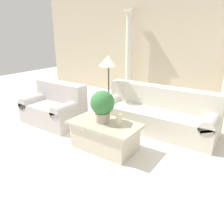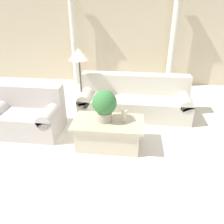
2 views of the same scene
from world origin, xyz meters
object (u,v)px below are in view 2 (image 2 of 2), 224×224
(sofa_long, at_px, (134,100))
(loveseat, at_px, (28,114))
(coffee_table, at_px, (108,133))
(potted_plant, at_px, (104,104))
(floor_lamp, at_px, (79,58))

(sofa_long, xyz_separation_m, loveseat, (-2.07, -0.93, 0.01))
(loveseat, xyz_separation_m, coffee_table, (1.65, -0.34, -0.10))
(loveseat, relative_size, potted_plant, 2.41)
(loveseat, height_order, potted_plant, potted_plant)
(sofa_long, height_order, coffee_table, sofa_long)
(sofa_long, height_order, floor_lamp, floor_lamp)
(floor_lamp, bearing_deg, loveseat, -135.82)
(potted_plant, height_order, floor_lamp, floor_lamp)
(floor_lamp, bearing_deg, coffee_table, -57.53)
(loveseat, bearing_deg, floor_lamp, 44.18)
(sofa_long, xyz_separation_m, coffee_table, (-0.42, -1.28, -0.10))
(loveseat, relative_size, coffee_table, 1.08)
(loveseat, distance_m, coffee_table, 1.68)
(sofa_long, bearing_deg, floor_lamp, -176.33)
(sofa_long, bearing_deg, potted_plant, -111.32)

